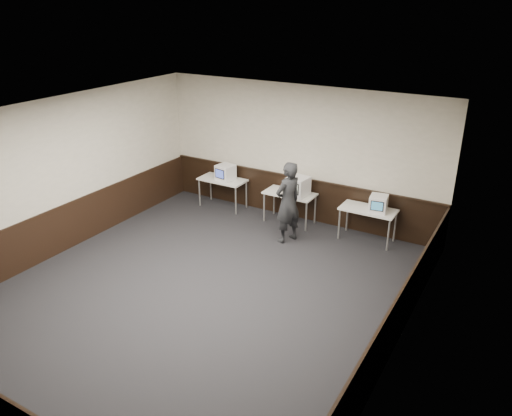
{
  "coord_description": "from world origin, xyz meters",
  "views": [
    {
      "loc": [
        4.79,
        -6.19,
        4.99
      ],
      "look_at": [
        0.25,
        1.6,
        1.15
      ],
      "focal_mm": 35.0,
      "sensor_mm": 36.0,
      "label": 1
    }
  ],
  "objects_px": {
    "emac_right": "(378,204)",
    "person": "(288,202)",
    "emac_left": "(225,172)",
    "desk_left": "(222,182)",
    "emac_center": "(298,186)",
    "desk_center": "(290,196)",
    "desk_right": "(368,212)"
  },
  "relations": [
    {
      "from": "emac_right",
      "to": "person",
      "type": "height_order",
      "value": "person"
    },
    {
      "from": "emac_center",
      "to": "emac_right",
      "type": "distance_m",
      "value": 1.89
    },
    {
      "from": "desk_right",
      "to": "person",
      "type": "bearing_deg",
      "value": -149.06
    },
    {
      "from": "desk_center",
      "to": "emac_right",
      "type": "distance_m",
      "value": 2.13
    },
    {
      "from": "desk_right",
      "to": "emac_center",
      "type": "bearing_deg",
      "value": -178.13
    },
    {
      "from": "desk_right",
      "to": "person",
      "type": "distance_m",
      "value": 1.77
    },
    {
      "from": "desk_left",
      "to": "desk_center",
      "type": "bearing_deg",
      "value": 0.0
    },
    {
      "from": "desk_left",
      "to": "desk_center",
      "type": "relative_size",
      "value": 1.0
    },
    {
      "from": "desk_left",
      "to": "emac_center",
      "type": "height_order",
      "value": "emac_center"
    },
    {
      "from": "emac_right",
      "to": "person",
      "type": "relative_size",
      "value": 0.24
    },
    {
      "from": "desk_right",
      "to": "emac_left",
      "type": "distance_m",
      "value": 3.7
    },
    {
      "from": "desk_left",
      "to": "emac_left",
      "type": "bearing_deg",
      "value": -10.58
    },
    {
      "from": "desk_right",
      "to": "emac_center",
      "type": "distance_m",
      "value": 1.7
    },
    {
      "from": "desk_right",
      "to": "emac_left",
      "type": "height_order",
      "value": "emac_left"
    },
    {
      "from": "emac_right",
      "to": "emac_left",
      "type": "bearing_deg",
      "value": 171.25
    },
    {
      "from": "desk_left",
      "to": "emac_left",
      "type": "height_order",
      "value": "emac_left"
    },
    {
      "from": "desk_left",
      "to": "person",
      "type": "relative_size",
      "value": 0.66
    },
    {
      "from": "desk_center",
      "to": "emac_right",
      "type": "bearing_deg",
      "value": -1.11
    },
    {
      "from": "desk_left",
      "to": "emac_right",
      "type": "bearing_deg",
      "value": -0.58
    },
    {
      "from": "desk_right",
      "to": "emac_right",
      "type": "height_order",
      "value": "emac_right"
    },
    {
      "from": "desk_right",
      "to": "desk_center",
      "type": "bearing_deg",
      "value": 180.0
    },
    {
      "from": "desk_center",
      "to": "person",
      "type": "xyz_separation_m",
      "value": [
        0.4,
        -0.9,
        0.23
      ]
    },
    {
      "from": "emac_left",
      "to": "emac_center",
      "type": "distance_m",
      "value": 2.02
    },
    {
      "from": "desk_center",
      "to": "emac_center",
      "type": "distance_m",
      "value": 0.37
    },
    {
      "from": "emac_left",
      "to": "emac_center",
      "type": "height_order",
      "value": "emac_center"
    },
    {
      "from": "desk_center",
      "to": "emac_center",
      "type": "bearing_deg",
      "value": -13.59
    },
    {
      "from": "emac_right",
      "to": "person",
      "type": "distance_m",
      "value": 1.92
    },
    {
      "from": "emac_center",
      "to": "desk_right",
      "type": "bearing_deg",
      "value": 8.67
    },
    {
      "from": "desk_left",
      "to": "person",
      "type": "bearing_deg",
      "value": -21.38
    },
    {
      "from": "emac_center",
      "to": "desk_center",
      "type": "bearing_deg",
      "value": 173.21
    },
    {
      "from": "desk_right",
      "to": "emac_center",
      "type": "relative_size",
      "value": 2.3
    },
    {
      "from": "emac_center",
      "to": "person",
      "type": "relative_size",
      "value": 0.29
    }
  ]
}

